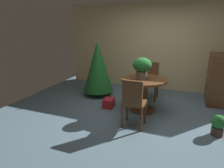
% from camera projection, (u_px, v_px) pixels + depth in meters
% --- Properties ---
extents(ground_plane, '(6.60, 6.60, 0.00)m').
position_uv_depth(ground_plane, '(142.00, 116.00, 4.31)').
color(ground_plane, slate).
extents(back_wall_panel, '(6.00, 0.10, 2.60)m').
position_uv_depth(back_wall_panel, '(161.00, 47.00, 5.91)').
color(back_wall_panel, beige).
rests_on(back_wall_panel, ground_plane).
extents(round_dining_table, '(1.03, 1.03, 0.77)m').
position_uv_depth(round_dining_table, '(143.00, 88.00, 4.48)').
color(round_dining_table, brown).
rests_on(round_dining_table, ground_plane).
extents(flower_vase, '(0.41, 0.41, 0.48)m').
position_uv_depth(flower_vase, '(142.00, 66.00, 4.30)').
color(flower_vase, '#665B51').
rests_on(flower_vase, round_dining_table).
extents(wooden_chair_near, '(0.42, 0.38, 0.98)m').
position_uv_depth(wooden_chair_near, '(133.00, 101.00, 3.71)').
color(wooden_chair_near, brown).
rests_on(wooden_chair_near, ground_plane).
extents(wooden_chair_far, '(0.41, 0.43, 0.98)m').
position_uv_depth(wooden_chair_far, '(151.00, 79.00, 5.27)').
color(wooden_chair_far, brown).
rests_on(wooden_chair_far, ground_plane).
extents(holiday_tree, '(0.83, 0.83, 1.56)m').
position_uv_depth(holiday_tree, '(98.00, 66.00, 5.42)').
color(holiday_tree, brown).
rests_on(holiday_tree, ground_plane).
extents(gift_box_red, '(0.26, 0.31, 0.22)m').
position_uv_depth(gift_box_red, '(109.00, 103.00, 4.78)').
color(gift_box_red, red).
rests_on(gift_box_red, ground_plane).
extents(wooden_cabinet, '(0.53, 0.82, 1.26)m').
position_uv_depth(wooden_cabinet, '(219.00, 79.00, 4.90)').
color(wooden_cabinet, brown).
rests_on(wooden_cabinet, ground_plane).
extents(potted_plant, '(0.26, 0.26, 0.39)m').
position_uv_depth(potted_plant, '(218.00, 125.00, 3.52)').
color(potted_plant, '#4C382D').
rests_on(potted_plant, ground_plane).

